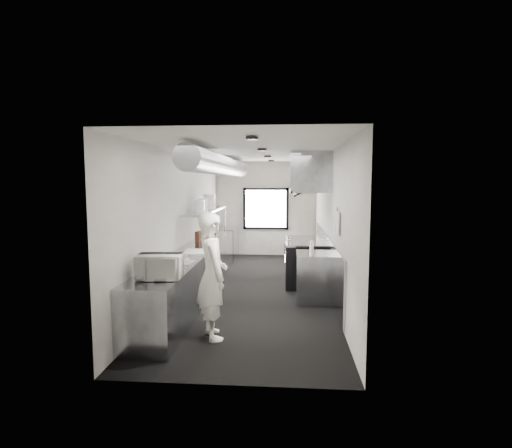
% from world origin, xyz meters
% --- Properties ---
extents(floor, '(3.00, 8.00, 0.01)m').
position_xyz_m(floor, '(0.00, 0.00, 0.00)').
color(floor, black).
rests_on(floor, ground).
extents(ceiling, '(3.00, 8.00, 0.01)m').
position_xyz_m(ceiling, '(0.00, 0.00, 2.80)').
color(ceiling, beige).
rests_on(ceiling, wall_back).
extents(wall_back, '(3.00, 0.02, 2.80)m').
position_xyz_m(wall_back, '(0.00, 4.00, 1.40)').
color(wall_back, silver).
rests_on(wall_back, floor).
extents(wall_front, '(3.00, 0.02, 2.80)m').
position_xyz_m(wall_front, '(0.00, -4.00, 1.40)').
color(wall_front, silver).
rests_on(wall_front, floor).
extents(wall_left, '(0.02, 8.00, 2.80)m').
position_xyz_m(wall_left, '(-1.50, 0.00, 1.40)').
color(wall_left, silver).
rests_on(wall_left, floor).
extents(wall_right, '(0.02, 8.00, 2.80)m').
position_xyz_m(wall_right, '(1.50, 0.00, 1.40)').
color(wall_right, silver).
rests_on(wall_right, floor).
extents(wall_cladding, '(0.03, 5.50, 1.10)m').
position_xyz_m(wall_cladding, '(1.48, 0.30, 0.55)').
color(wall_cladding, gray).
rests_on(wall_cladding, wall_right).
extents(hvac_duct, '(0.40, 6.40, 0.40)m').
position_xyz_m(hvac_duct, '(-0.70, 0.40, 2.55)').
color(hvac_duct, gray).
rests_on(hvac_duct, ceiling).
extents(service_window, '(1.36, 0.05, 1.25)m').
position_xyz_m(service_window, '(0.00, 3.96, 1.40)').
color(service_window, white).
rests_on(service_window, wall_back).
extents(exhaust_hood, '(0.81, 2.20, 0.88)m').
position_xyz_m(exhaust_hood, '(1.10, 0.70, 2.39)').
color(exhaust_hood, gray).
rests_on(exhaust_hood, ceiling).
extents(prep_counter, '(0.70, 6.00, 0.90)m').
position_xyz_m(prep_counter, '(-1.15, -0.50, 0.45)').
color(prep_counter, gray).
rests_on(prep_counter, floor).
extents(pass_shelf, '(0.45, 3.00, 0.68)m').
position_xyz_m(pass_shelf, '(-1.19, 1.00, 1.54)').
color(pass_shelf, gray).
rests_on(pass_shelf, prep_counter).
extents(range, '(0.88, 1.60, 0.94)m').
position_xyz_m(range, '(1.04, 0.70, 0.47)').
color(range, black).
rests_on(range, floor).
extents(bottle_station, '(0.65, 0.80, 0.90)m').
position_xyz_m(bottle_station, '(1.15, -0.70, 0.45)').
color(bottle_station, gray).
rests_on(bottle_station, floor).
extents(far_work_table, '(0.70, 1.20, 0.90)m').
position_xyz_m(far_work_table, '(-1.15, 3.20, 0.45)').
color(far_work_table, gray).
rests_on(far_work_table, floor).
extents(notice_sheet_a, '(0.02, 0.28, 0.38)m').
position_xyz_m(notice_sheet_a, '(1.47, -1.20, 1.60)').
color(notice_sheet_a, white).
rests_on(notice_sheet_a, wall_right).
extents(notice_sheet_b, '(0.02, 0.28, 0.38)m').
position_xyz_m(notice_sheet_b, '(1.47, -1.55, 1.55)').
color(notice_sheet_b, white).
rests_on(notice_sheet_b, wall_right).
extents(line_cook, '(0.66, 0.78, 1.80)m').
position_xyz_m(line_cook, '(-0.40, -2.62, 0.90)').
color(line_cook, white).
rests_on(line_cook, floor).
extents(microwave, '(0.60, 0.48, 0.33)m').
position_xyz_m(microwave, '(-1.08, -2.87, 1.07)').
color(microwave, silver).
rests_on(microwave, prep_counter).
extents(deli_tub_a, '(0.15, 0.15, 0.09)m').
position_xyz_m(deli_tub_a, '(-1.25, -2.38, 0.94)').
color(deli_tub_a, silver).
rests_on(deli_tub_a, prep_counter).
extents(deli_tub_b, '(0.18, 0.18, 0.10)m').
position_xyz_m(deli_tub_b, '(-1.32, -2.23, 0.95)').
color(deli_tub_b, silver).
rests_on(deli_tub_b, prep_counter).
extents(newspaper, '(0.32, 0.38, 0.01)m').
position_xyz_m(newspaper, '(-1.03, -1.77, 0.90)').
color(newspaper, beige).
rests_on(newspaper, prep_counter).
extents(small_plate, '(0.24, 0.24, 0.02)m').
position_xyz_m(small_plate, '(-1.09, -1.52, 0.91)').
color(small_plate, white).
rests_on(small_plate, prep_counter).
extents(pastry, '(0.10, 0.10, 0.10)m').
position_xyz_m(pastry, '(-1.09, -1.52, 0.96)').
color(pastry, tan).
rests_on(pastry, small_plate).
extents(cutting_board, '(0.47, 0.60, 0.02)m').
position_xyz_m(cutting_board, '(-1.06, -0.75, 0.91)').
color(cutting_board, white).
rests_on(cutting_board, prep_counter).
extents(knife_block, '(0.16, 0.24, 0.24)m').
position_xyz_m(knife_block, '(-1.26, 0.48, 1.02)').
color(knife_block, '#4E2C1B').
rests_on(knife_block, prep_counter).
extents(plate_stack_a, '(0.24, 0.24, 0.26)m').
position_xyz_m(plate_stack_a, '(-1.21, 0.33, 1.70)').
color(plate_stack_a, white).
rests_on(plate_stack_a, pass_shelf).
extents(plate_stack_b, '(0.28, 0.28, 0.28)m').
position_xyz_m(plate_stack_b, '(-1.19, 0.57, 1.71)').
color(plate_stack_b, white).
rests_on(plate_stack_b, pass_shelf).
extents(plate_stack_c, '(0.33, 0.33, 0.35)m').
position_xyz_m(plate_stack_c, '(-1.18, 1.22, 1.75)').
color(plate_stack_c, white).
rests_on(plate_stack_c, pass_shelf).
extents(plate_stack_d, '(0.22, 0.22, 0.33)m').
position_xyz_m(plate_stack_d, '(-1.21, 1.56, 1.73)').
color(plate_stack_d, white).
rests_on(plate_stack_d, pass_shelf).
extents(squeeze_bottle_a, '(0.07, 0.07, 0.19)m').
position_xyz_m(squeeze_bottle_a, '(1.08, -0.96, 0.99)').
color(squeeze_bottle_a, white).
rests_on(squeeze_bottle_a, bottle_station).
extents(squeeze_bottle_b, '(0.07, 0.07, 0.17)m').
position_xyz_m(squeeze_bottle_b, '(1.10, -0.82, 0.98)').
color(squeeze_bottle_b, white).
rests_on(squeeze_bottle_b, bottle_station).
extents(squeeze_bottle_c, '(0.07, 0.07, 0.19)m').
position_xyz_m(squeeze_bottle_c, '(1.11, -0.67, 0.99)').
color(squeeze_bottle_c, white).
rests_on(squeeze_bottle_c, bottle_station).
extents(squeeze_bottle_d, '(0.07, 0.07, 0.16)m').
position_xyz_m(squeeze_bottle_d, '(1.12, -0.51, 0.98)').
color(squeeze_bottle_d, white).
rests_on(squeeze_bottle_d, bottle_station).
extents(squeeze_bottle_e, '(0.07, 0.07, 0.19)m').
position_xyz_m(squeeze_bottle_e, '(1.13, -0.39, 0.99)').
color(squeeze_bottle_e, white).
rests_on(squeeze_bottle_e, bottle_station).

